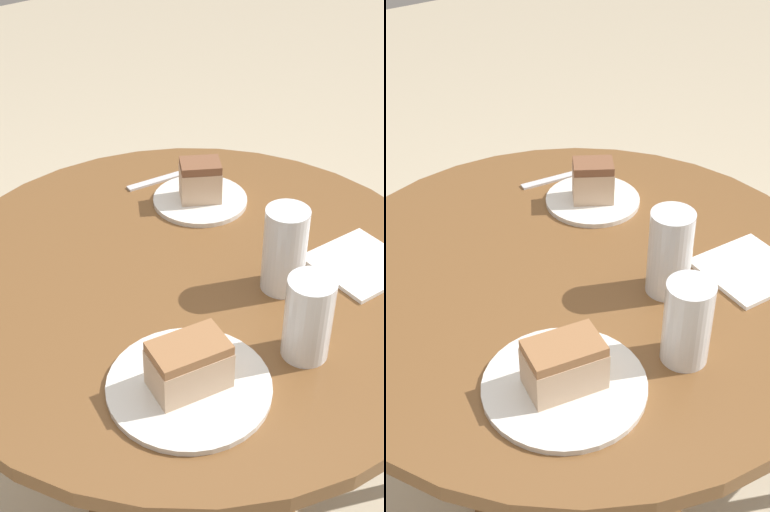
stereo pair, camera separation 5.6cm
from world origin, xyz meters
TOP-DOWN VIEW (x-y plane):
  - table at (0.00, 0.00)m, footprint 0.96×0.96m
  - plate_near at (-0.18, 0.16)m, footprint 0.19×0.19m
  - plate_far at (0.22, -0.17)m, footprint 0.25×0.25m
  - cake_slice_near at (-0.18, 0.16)m, footprint 0.09×0.10m
  - cake_slice_far at (0.22, -0.17)m, footprint 0.09×0.12m
  - glass_lemonade at (0.26, 0.02)m, footprint 0.07×0.07m
  - glass_water at (0.12, 0.10)m, footprint 0.07×0.07m
  - napkin_stack at (0.17, 0.26)m, footprint 0.16×0.16m
  - fork at (-0.30, 0.15)m, footprint 0.04×0.16m

SIDE VIEW (x-z plane):
  - table at x=0.00m, z-range 0.20..0.96m
  - fork at x=-0.30m, z-range 0.76..0.76m
  - napkin_stack at x=0.17m, z-range 0.76..0.76m
  - plate_near at x=-0.18m, z-range 0.76..0.77m
  - plate_far at x=0.22m, z-range 0.76..0.77m
  - cake_slice_far at x=0.22m, z-range 0.77..0.84m
  - cake_slice_near at x=-0.18m, z-range 0.77..0.85m
  - glass_lemonade at x=0.26m, z-range 0.75..0.89m
  - glass_water at x=0.12m, z-range 0.75..0.90m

